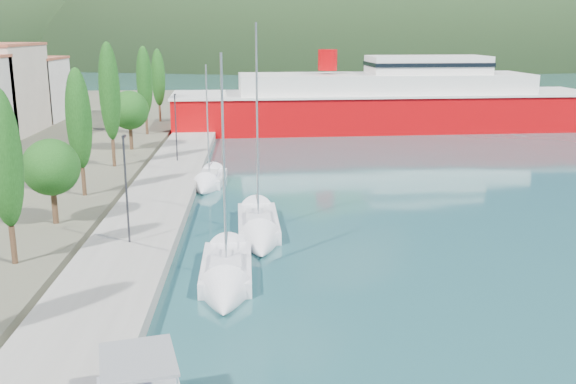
{
  "coord_description": "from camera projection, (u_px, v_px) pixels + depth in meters",
  "views": [
    {
      "loc": [
        -1.84,
        -21.26,
        12.43
      ],
      "look_at": [
        0.0,
        14.0,
        3.5
      ],
      "focal_mm": 40.0,
      "sensor_mm": 36.0,
      "label": 1
    }
  ],
  "objects": [
    {
      "name": "sailboat_far",
      "position": [
        207.0,
        184.0,
        51.94
      ],
      "size": [
        2.82,
        7.42,
        10.7
      ],
      "color": "silver",
      "rests_on": "ground"
    },
    {
      "name": "lamp_posts",
      "position": [
        126.0,
        185.0,
        35.47
      ],
      "size": [
        0.15,
        47.31,
        6.06
      ],
      "color": "#2D2D33",
      "rests_on": "quay"
    },
    {
      "name": "ground",
      "position": [
        263.0,
        89.0,
        139.91
      ],
      "size": [
        1400.0,
        1400.0,
        0.0
      ],
      "primitive_type": "plane",
      "color": "#235255"
    },
    {
      "name": "tree_row",
      "position": [
        103.0,
        114.0,
        52.97
      ],
      "size": [
        3.89,
        64.8,
        10.82
      ],
      "color": "#47301E",
      "rests_on": "land_strip"
    },
    {
      "name": "sailboat_near",
      "position": [
        225.0,
        285.0,
        31.33
      ],
      "size": [
        2.68,
        8.67,
        12.42
      ],
      "color": "silver",
      "rests_on": "ground"
    },
    {
      "name": "quay",
      "position": [
        161.0,
        194.0,
        48.34
      ],
      "size": [
        5.0,
        88.0,
        0.8
      ],
      "primitive_type": "cube",
      "color": "gray",
      "rests_on": "ground"
    },
    {
      "name": "sailboat_mid",
      "position": [
        259.0,
        235.0,
        39.0
      ],
      "size": [
        2.81,
        9.72,
        13.88
      ],
      "color": "silver",
      "rests_on": "ground"
    },
    {
      "name": "ferry",
      "position": [
        385.0,
        104.0,
        82.25
      ],
      "size": [
        54.18,
        14.1,
        10.66
      ],
      "color": "#B20307",
      "rests_on": "ground"
    }
  ]
}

